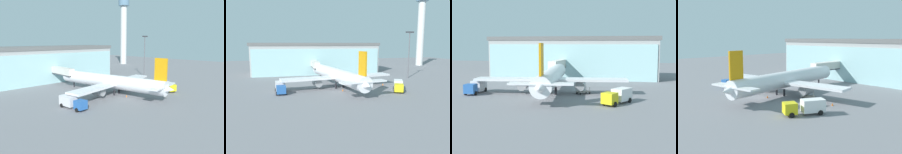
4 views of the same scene
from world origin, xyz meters
TOP-DOWN VIEW (x-y plane):
  - ground at (0.00, 0.00)m, footprint 240.00×240.00m
  - terminal_building at (-0.00, 39.10)m, footprint 52.53×16.41m
  - jet_bridge at (-2.34, 28.04)m, footprint 2.90×14.22m
  - control_tower at (63.36, 56.38)m, footprint 6.99×6.99m
  - apron_light_mast at (30.25, 16.54)m, footprint 3.20×0.40m
  - airplane at (0.66, 7.01)m, footprint 32.50×38.00m
  - catering_truck at (-15.24, 3.60)m, footprint 2.83×7.41m
  - fuel_truck at (15.18, -2.31)m, footprint 5.38×7.47m
  - baggage_cart at (7.60, 7.15)m, footprint 3.19×2.98m
  - safety_cone_nose at (0.76, 1.18)m, footprint 0.36×0.36m
  - safety_cone_wingtip at (14.87, 5.96)m, footprint 0.36×0.36m

SIDE VIEW (x-z plane):
  - ground at x=0.00m, z-range 0.00..0.00m
  - safety_cone_nose at x=0.76m, z-range 0.00..0.55m
  - safety_cone_wingtip at x=14.87m, z-range 0.00..0.55m
  - baggage_cart at x=7.60m, z-range -0.25..1.25m
  - catering_truck at x=-15.24m, z-range 0.14..2.79m
  - fuel_truck at x=15.18m, z-range 0.14..2.79m
  - airplane at x=0.66m, z-range -1.97..8.84m
  - jet_bridge at x=-2.34m, z-range 1.65..7.72m
  - terminal_building at x=0.00m, z-range 0.00..12.81m
  - apron_light_mast at x=30.25m, z-range 1.70..18.49m
  - control_tower at x=63.36m, z-range 3.21..43.82m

